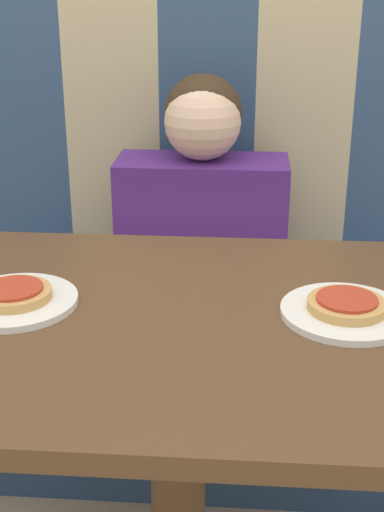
% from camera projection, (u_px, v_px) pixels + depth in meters
% --- Properties ---
extents(booth_seat, '(1.30, 0.56, 0.45)m').
position_uv_depth(booth_seat, '(201.00, 372.00, 2.01)').
color(booth_seat, navy).
rests_on(booth_seat, ground_plane).
extents(booth_backrest, '(1.30, 0.09, 0.76)m').
position_uv_depth(booth_backrest, '(208.00, 140.00, 2.00)').
color(booth_backrest, navy).
rests_on(booth_backrest, booth_seat).
extents(dining_table, '(0.89, 0.73, 0.76)m').
position_uv_depth(dining_table, '(177.00, 371.00, 1.22)').
color(dining_table, brown).
rests_on(dining_table, ground_plane).
extents(person, '(0.43, 0.21, 0.60)m').
position_uv_depth(person, '(202.00, 198.00, 1.82)').
color(person, '#4C237A').
rests_on(person, booth_seat).
extents(plate_left, '(0.22, 0.22, 0.01)m').
position_uv_depth(plate_left, '(14.00, 301.00, 1.21)').
color(plate_left, white).
rests_on(plate_left, dining_table).
extents(plate_right, '(0.22, 0.22, 0.01)m').
position_uv_depth(plate_right, '(346.00, 313.00, 1.17)').
color(plate_right, white).
rests_on(plate_right, dining_table).
extents(pizza_left, '(0.13, 0.13, 0.02)m').
position_uv_depth(pizza_left, '(14.00, 293.00, 1.20)').
color(pizza_left, tan).
rests_on(pizza_left, plate_left).
extents(pizza_right, '(0.13, 0.13, 0.02)m').
position_uv_depth(pizza_right, '(347.00, 304.00, 1.17)').
color(pizza_right, tan).
rests_on(pizza_right, plate_right).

